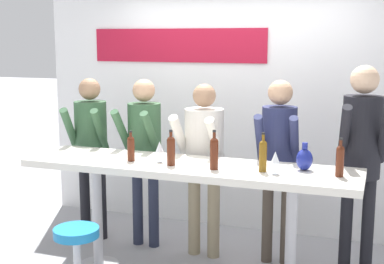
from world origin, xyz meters
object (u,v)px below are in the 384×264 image
tasting_table (188,179)px  person_center_right (361,146)px  person_far_left (91,140)px  wine_bottle_2 (263,154)px  wine_glass_1 (275,158)px  decorative_vase (304,159)px  person_center (279,150)px  person_left (144,143)px  wine_bottle_4 (171,149)px  bar_stool (77,255)px  wine_glass_0 (160,148)px  wine_bottle_1 (131,147)px  person_center_left (204,152)px  wine_bottle_0 (340,159)px  wine_bottle_3 (214,152)px

tasting_table → person_center_right: 1.49m
person_far_left → wine_bottle_2: bearing=-28.9°
wine_glass_1 → decorative_vase: (0.19, 0.20, -0.04)m
person_far_left → person_center: size_ratio=0.98×
wine_glass_1 → tasting_table: bearing=172.9°
person_left → decorative_vase: size_ratio=7.56×
person_left → decorative_vase: bearing=-15.1°
decorative_vase → wine_bottle_4: bearing=-169.1°
bar_stool → wine_glass_0: (0.41, 0.67, 0.74)m
bar_stool → person_center_right: person_center_right is taller
wine_bottle_1 → bar_stool: bearing=-104.3°
person_center_left → person_center: 0.69m
tasting_table → person_center_left: bearing=95.2°
wine_glass_0 → wine_glass_1: (0.98, -0.07, 0.00)m
person_center → wine_bottle_4: size_ratio=5.75×
tasting_table → wine_glass_0: bearing=-174.5°
tasting_table → wine_bottle_4: bearing=-139.9°
person_center_left → wine_bottle_2: size_ratio=5.30×
person_far_left → wine_glass_0: (1.02, -0.62, 0.11)m
bar_stool → wine_bottle_2: size_ratio=2.03×
wine_bottle_4 → decorative_vase: size_ratio=1.33×
wine_bottle_0 → wine_glass_0: 1.45m
person_center_left → person_center: person_center is taller
wine_bottle_3 → person_center_right: bearing=34.2°
wine_bottle_1 → wine_glass_1: wine_bottle_1 is taller
person_center → wine_bottle_3: size_ratio=5.35×
person_center_left → wine_bottle_3: (0.31, -0.67, 0.15)m
person_left → wine_glass_1: 1.58m
tasting_table → bar_stool: size_ratio=4.46×
person_far_left → person_center_left: person_far_left is taller
person_center → wine_glass_0: 1.09m
wine_glass_0 → wine_glass_1: bearing=-4.0°
wine_bottle_1 → wine_bottle_3: size_ratio=0.82×
wine_bottle_1 → wine_bottle_2: bearing=0.7°
tasting_table → person_center_right: person_center_right is taller
bar_stool → person_center_left: (0.60, 1.25, 0.60)m
bar_stool → person_left: person_left is taller
wine_bottle_0 → wine_bottle_1: bearing=-178.0°
tasting_table → person_far_left: (-1.27, 0.60, 0.14)m
wine_bottle_2 → person_center_left: bearing=138.5°
bar_stool → decorative_vase: size_ratio=2.85×
person_center → decorative_vase: size_ratio=7.67×
person_far_left → wine_glass_0: size_ratio=9.36×
person_center_left → decorative_vase: (0.98, -0.45, 0.10)m
person_center_left → wine_bottle_2: 0.93m
person_left → wine_glass_1: size_ratio=9.40×
person_center_left → wine_glass_1: bearing=-35.6°
person_far_left → wine_bottle_2: person_far_left is taller
person_far_left → wine_glass_1: person_far_left is taller
wine_bottle_0 → wine_glass_1: 0.48m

